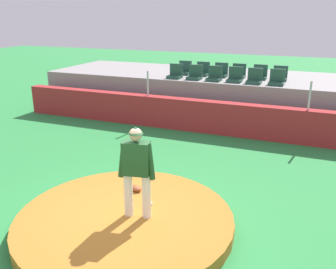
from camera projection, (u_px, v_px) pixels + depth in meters
name	position (u px, v px, depth m)	size (l,w,h in m)	color
ground_plane	(125.00, 226.00, 6.69)	(60.00, 60.00, 0.00)	#2B833E
pitchers_mound	(125.00, 221.00, 6.66)	(3.95, 3.95, 0.23)	#AA6C26
pitcher	(137.00, 166.00, 6.29)	(0.68, 0.33, 1.69)	white
baseball	(151.00, 203.00, 6.95)	(0.07, 0.07, 0.07)	white
fielding_glove	(135.00, 188.00, 7.52)	(0.30, 0.20, 0.11)	brown
brick_barrier	(213.00, 117.00, 11.78)	(14.34, 0.40, 1.04)	#A4282A
fence_post_left	(148.00, 83.00, 12.30)	(0.06, 0.06, 0.84)	silver
fence_post_right	(310.00, 96.00, 10.47)	(0.06, 0.06, 0.84)	silver
bleacher_platform	(232.00, 94.00, 14.02)	(14.18, 3.87, 1.49)	gray
stadium_chair_0	(175.00, 74.00, 13.10)	(0.48, 0.44, 0.50)	#244C3B
stadium_chair_1	(195.00, 75.00, 12.86)	(0.48, 0.44, 0.50)	#244C3B
stadium_chair_2	(214.00, 76.00, 12.60)	(0.48, 0.44, 0.50)	#244C3B
stadium_chair_3	(235.00, 77.00, 12.38)	(0.48, 0.44, 0.50)	#244C3B
stadium_chair_4	(254.00, 79.00, 12.10)	(0.48, 0.44, 0.50)	#244C3B
stadium_chair_5	(277.00, 80.00, 11.87)	(0.48, 0.44, 0.50)	#244C3B
stadium_chair_6	(184.00, 70.00, 13.92)	(0.48, 0.44, 0.50)	#244C3B
stadium_chair_7	(202.00, 71.00, 13.64)	(0.48, 0.44, 0.50)	#244C3B
stadium_chair_8	(221.00, 72.00, 13.39)	(0.48, 0.44, 0.50)	#244C3B
stadium_chair_9	(238.00, 73.00, 13.15)	(0.48, 0.44, 0.50)	#244C3B
stadium_chair_10	(260.00, 75.00, 12.91)	(0.48, 0.44, 0.50)	#244C3B
stadium_chair_11	(280.00, 76.00, 12.63)	(0.48, 0.44, 0.50)	#244C3B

